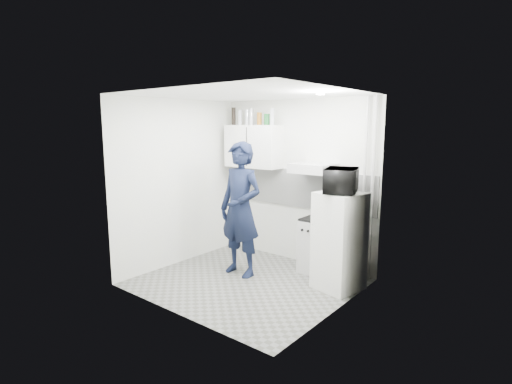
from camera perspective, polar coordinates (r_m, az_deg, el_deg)
The scene contains 24 objects.
floor at distance 5.80m, azimuth -1.36°, elevation -12.74°, with size 2.80×2.80×0.00m, color slate.
ceiling at distance 5.38m, azimuth -1.47°, elevation 13.82°, with size 2.80×2.80×0.00m, color white.
wall_back at distance 6.43m, azimuth 5.81°, elevation 1.46°, with size 2.80×2.80×0.00m, color silver.
wall_left at distance 6.43m, azimuth -10.98°, elevation 1.33°, with size 2.60×2.60×0.00m, color silver.
wall_right at distance 4.67m, azimuth 11.80°, elevation -1.73°, with size 2.60×2.60×0.00m, color silver.
person at distance 5.83m, azimuth -2.22°, elevation -2.48°, with size 0.72×0.47×1.97m, color black.
stove at distance 6.12m, azimuth 9.07°, elevation -7.66°, with size 0.50×0.50×0.80m, color #BAB9B6.
fridge at distance 5.50m, azimuth 11.80°, elevation -6.89°, with size 0.55×0.55×1.32m, color white.
stove_top at distance 6.01m, azimuth 9.17°, elevation -3.86°, with size 0.48×0.48×0.03m, color black.
saucepan at distance 6.00m, azimuth 8.72°, elevation -3.27°, with size 0.17×0.17×0.09m, color silver.
microwave at distance 5.33m, azimuth 12.10°, elevation 1.62°, with size 0.39×0.58×0.32m, color black.
bottle_a at distance 6.96m, azimuth -3.22°, elevation 10.74°, with size 0.07×0.07×0.29m, color black.
bottle_b at distance 6.87m, azimuth -2.31°, elevation 10.59°, with size 0.07×0.07×0.25m, color #B2B7BC.
bottle_c at distance 6.76m, azimuth -1.28°, elevation 10.63°, with size 0.06×0.06×0.26m, color #B2B7BC.
bottle_d at distance 6.71m, azimuth -0.69°, elevation 10.70°, with size 0.06×0.06×0.27m, color #B2B7BC.
canister_a at distance 6.60m, azimuth 0.48°, elevation 10.43°, with size 0.08×0.08×0.20m, color brown.
canister_b at distance 6.50m, azimuth 1.56°, elevation 10.33°, with size 0.09×0.09×0.18m, color #144C1E.
bottle_e at distance 6.44m, azimuth 2.35°, elevation 10.70°, with size 0.06×0.06×0.26m, color #B2B7BC.
upper_cabinet at distance 6.68m, azimuth -0.37°, elevation 6.54°, with size 1.00×0.35×0.70m, color white.
range_hood at distance 5.95m, azimuth 8.16°, elevation 3.38°, with size 0.60×0.50×0.14m, color #BAB9B6.
backsplash at distance 6.44m, azimuth 5.72°, elevation 0.56°, with size 2.74×0.03×0.60m, color white.
pipe_a at distance 5.76m, azimuth 16.25°, elevation 0.19°, with size 0.05×0.05×2.60m, color #BAB9B6.
pipe_b at distance 5.81m, azimuth 15.16°, elevation 0.31°, with size 0.04×0.04×2.60m, color #BAB9B6.
ceiling_spot_fixture at distance 4.97m, azimuth 9.17°, elevation 13.72°, with size 0.10×0.10×0.02m, color white.
Camera 1 is at (3.48, -4.09, 2.19)m, focal length 28.00 mm.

